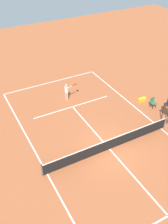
# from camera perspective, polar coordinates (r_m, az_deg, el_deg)

# --- Properties ---
(ground_plane) EXTENTS (60.00, 60.00, 0.00)m
(ground_plane) POSITION_cam_1_polar(r_m,az_deg,el_deg) (19.40, 5.57, -8.01)
(ground_plane) COLOR #AD5933
(court_lines) EXTENTS (9.87, 22.26, 0.01)m
(court_lines) POSITION_cam_1_polar(r_m,az_deg,el_deg) (19.40, 5.57, -8.00)
(court_lines) COLOR white
(court_lines) RESTS_ON ground
(tennis_net) EXTENTS (10.47, 0.10, 1.07)m
(tennis_net) POSITION_cam_1_polar(r_m,az_deg,el_deg) (19.06, 5.66, -6.94)
(tennis_net) COLOR #4C4C51
(tennis_net) RESTS_ON ground
(player_serving) EXTENTS (1.31, 0.52, 1.67)m
(player_serving) POSITION_cam_1_polar(r_m,az_deg,el_deg) (23.92, -3.75, 4.71)
(player_serving) COLOR #D8A884
(player_serving) RESTS_ON ground
(tennis_ball) EXTENTS (0.07, 0.07, 0.07)m
(tennis_ball) POSITION_cam_1_polar(r_m,az_deg,el_deg) (23.32, -0.19, 1.03)
(tennis_ball) COLOR #CCE033
(tennis_ball) RESTS_ON ground
(courtside_chair_mid) EXTENTS (0.44, 0.46, 0.95)m
(courtside_chair_mid) POSITION_cam_1_polar(r_m,az_deg,el_deg) (23.89, 14.78, 2.09)
(courtside_chair_mid) COLOR #262626
(courtside_chair_mid) RESTS_ON ground
(equipment_bag) EXTENTS (0.76, 0.32, 0.30)m
(equipment_bag) POSITION_cam_1_polar(r_m,az_deg,el_deg) (24.73, 12.53, 2.68)
(equipment_bag) COLOR yellow
(equipment_bag) RESTS_ON ground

